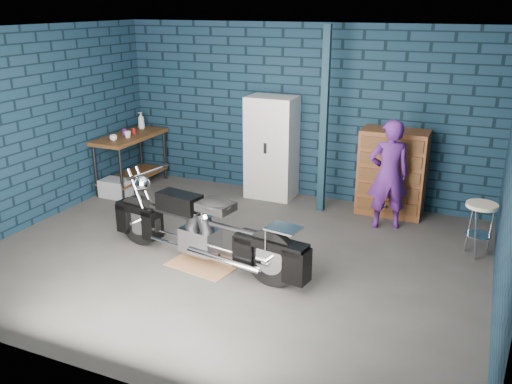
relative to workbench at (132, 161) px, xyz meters
The scene contains 16 objects.
ground 3.20m from the workbench, 32.35° to the right, with size 6.00×6.00×0.00m, color #444240.
room_walls 3.25m from the workbench, 23.12° to the right, with size 6.02×5.01×2.71m.
support_post 3.36m from the workbench, ahead, with size 0.10×0.10×2.70m, color #102733.
workbench is the anchor object (origin of this frame).
drip_mat 3.24m from the workbench, 39.22° to the right, with size 0.80×0.60×0.01m, color brown.
motorcycle 3.21m from the workbench, 39.22° to the right, with size 2.35×0.64×1.03m, color black, non-canonical shape.
person 4.26m from the workbench, ahead, with size 0.56×0.37×1.53m, color #4E1D6F.
storage_bin 0.59m from the workbench, 87.71° to the right, with size 0.46×0.33×0.28m, color #989BA0.
locker 2.40m from the workbench, 12.98° to the left, with size 0.75×0.54×1.61m, color silver.
tool_chest 4.24m from the workbench, ahead, with size 0.94×0.52×1.26m, color brown.
shop_stool 5.48m from the workbench, ahead, with size 0.38×0.38×0.68m, color beige, non-canonical shape.
cup_a 0.66m from the workbench, 88.75° to the right, with size 0.12×0.12×0.09m, color beige.
cup_b 0.54m from the workbench, 61.82° to the right, with size 0.11×0.11×0.10m, color beige.
mug_purple 0.51m from the workbench, 142.31° to the right, with size 0.08×0.08×0.11m, color #561966.
mug_red 0.51m from the workbench, 77.47° to the left, with size 0.07×0.07×0.10m, color maroon.
bottle 0.76m from the workbench, 100.29° to the left, with size 0.11×0.11×0.29m, color #989BA0.
Camera 1 is at (2.72, -5.46, 2.97)m, focal length 38.00 mm.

